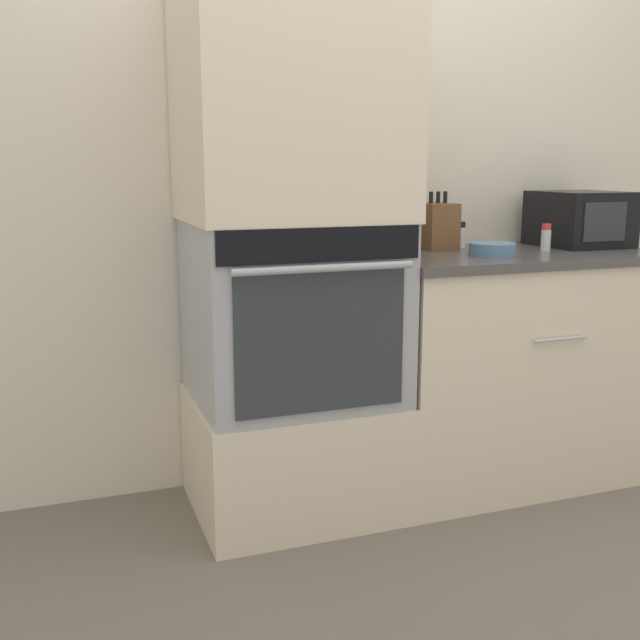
{
  "coord_description": "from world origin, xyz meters",
  "views": [
    {
      "loc": [
        -1.13,
        -2.13,
        1.22
      ],
      "look_at": [
        -0.28,
        0.21,
        0.71
      ],
      "focal_mm": 42.0,
      "sensor_mm": 36.0,
      "label": 1
    }
  ],
  "objects_px": {
    "knife_block": "(437,226)",
    "condiment_jar_near": "(461,235)",
    "wall_oven": "(292,311)",
    "microwave": "(580,219)",
    "bowl": "(492,249)",
    "condiment_jar_mid": "(546,238)"
  },
  "relations": [
    {
      "from": "knife_block",
      "to": "condiment_jar_near",
      "type": "relative_size",
      "value": 2.16
    },
    {
      "from": "bowl",
      "to": "condiment_jar_near",
      "type": "height_order",
      "value": "condiment_jar_near"
    },
    {
      "from": "wall_oven",
      "to": "microwave",
      "type": "xyz_separation_m",
      "value": [
        1.25,
        0.08,
        0.28
      ]
    },
    {
      "from": "wall_oven",
      "to": "condiment_jar_mid",
      "type": "relative_size",
      "value": 6.48
    },
    {
      "from": "bowl",
      "to": "condiment_jar_mid",
      "type": "distance_m",
      "value": 0.26
    },
    {
      "from": "microwave",
      "to": "bowl",
      "type": "relative_size",
      "value": 2.01
    },
    {
      "from": "knife_block",
      "to": "condiment_jar_mid",
      "type": "height_order",
      "value": "knife_block"
    },
    {
      "from": "bowl",
      "to": "condiment_jar_near",
      "type": "xyz_separation_m",
      "value": [
        0.02,
        0.26,
        0.03
      ]
    },
    {
      "from": "microwave",
      "to": "bowl",
      "type": "height_order",
      "value": "microwave"
    },
    {
      "from": "wall_oven",
      "to": "condiment_jar_mid",
      "type": "bearing_deg",
      "value": -2.74
    },
    {
      "from": "microwave",
      "to": "bowl",
      "type": "xyz_separation_m",
      "value": [
        -0.51,
        -0.16,
        -0.09
      ]
    },
    {
      "from": "knife_block",
      "to": "bowl",
      "type": "distance_m",
      "value": 0.27
    },
    {
      "from": "wall_oven",
      "to": "condiment_jar_mid",
      "type": "height_order",
      "value": "wall_oven"
    },
    {
      "from": "microwave",
      "to": "condiment_jar_mid",
      "type": "distance_m",
      "value": 0.28
    },
    {
      "from": "microwave",
      "to": "condiment_jar_mid",
      "type": "height_order",
      "value": "microwave"
    },
    {
      "from": "wall_oven",
      "to": "condiment_jar_mid",
      "type": "xyz_separation_m",
      "value": [
        1.0,
        -0.05,
        0.22
      ]
    },
    {
      "from": "knife_block",
      "to": "condiment_jar_near",
      "type": "distance_m",
      "value": 0.12
    },
    {
      "from": "wall_oven",
      "to": "microwave",
      "type": "bearing_deg",
      "value": 3.48
    },
    {
      "from": "knife_block",
      "to": "bowl",
      "type": "xyz_separation_m",
      "value": [
        0.1,
        -0.24,
        -0.07
      ]
    },
    {
      "from": "wall_oven",
      "to": "knife_block",
      "type": "xyz_separation_m",
      "value": [
        0.64,
        0.16,
        0.26
      ]
    },
    {
      "from": "condiment_jar_near",
      "to": "microwave",
      "type": "bearing_deg",
      "value": -11.23
    },
    {
      "from": "wall_oven",
      "to": "microwave",
      "type": "relative_size",
      "value": 1.99
    }
  ]
}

